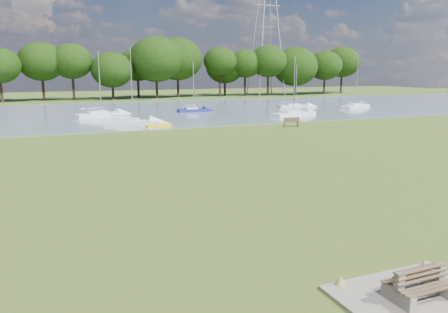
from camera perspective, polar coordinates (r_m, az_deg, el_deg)
name	(u,v)px	position (r m, az deg, el deg)	size (l,w,h in m)	color
ground	(222,181)	(24.50, -0.22, -3.21)	(220.00, 220.00, 0.00)	brown
river	(112,113)	(64.88, -14.43, 5.53)	(220.00, 40.00, 0.10)	slate
far_bank	(90,100)	(94.59, -17.05, 7.10)	(220.00, 20.00, 0.40)	#4C6626
concrete_pad	(418,300)	(13.44, 24.01, -16.70)	(4.20, 3.20, 0.10)	gray
bench_pair	(419,285)	(13.25, 24.17, -15.02)	(1.78, 1.06, 0.95)	gray
riverbank_bench	(291,122)	(48.11, 8.78, 4.47)	(1.75, 1.05, 1.04)	brown
kayak	(159,126)	(47.71, -8.51, 4.03)	(2.84, 0.66, 0.28)	yellow
pylon	(267,5)	(104.95, 5.67, 19.08)	(6.62, 4.64, 32.98)	#AAADB1
tree_line	(78,65)	(90.22, -18.52, 11.31)	(138.63, 9.81, 11.87)	black
sailboat_0	(101,113)	(59.08, -15.80, 5.47)	(6.86, 3.70, 8.41)	white
sailboat_2	(193,109)	(64.04, -4.01, 6.21)	(4.87, 1.49, 7.20)	navy
sailboat_3	(355,105)	(73.61, 16.76, 6.43)	(6.34, 3.80, 7.65)	white
sailboat_4	(132,121)	(50.26, -11.88, 4.60)	(6.39, 4.21, 8.39)	white
sailboat_6	(295,105)	(71.76, 9.29, 6.63)	(5.94, 2.39, 6.94)	white
sailboat_7	(293,113)	(59.41, 9.00, 5.68)	(7.20, 3.68, 7.77)	white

